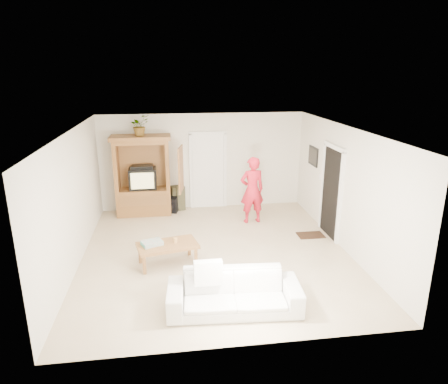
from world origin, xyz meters
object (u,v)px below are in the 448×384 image
object	(u,v)px
man	(252,190)
sofa	(234,292)
armoire	(144,181)
coffee_table	(168,247)

from	to	relation	value
man	sofa	distance (m)	3.95
armoire	man	world-z (taller)	armoire
armoire	coffee_table	xyz separation A→B (m)	(0.58, -3.03, -0.53)
armoire	sofa	size ratio (longest dim) A/B	0.99
armoire	man	distance (m)	2.87
sofa	coffee_table	xyz separation A→B (m)	(-1.04, 1.74, 0.07)
sofa	coffee_table	size ratio (longest dim) A/B	1.66
man	sofa	bearing A→B (deg)	67.17
coffee_table	sofa	bearing A→B (deg)	-71.87
armoire	coffee_table	distance (m)	3.13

